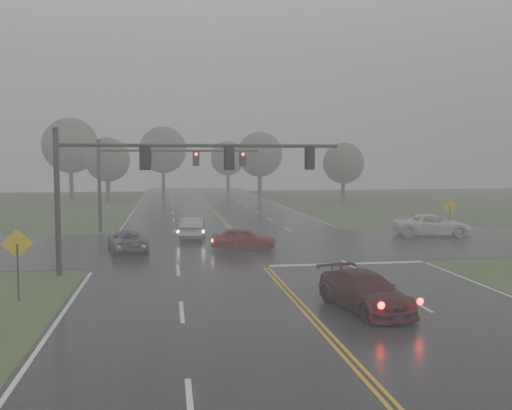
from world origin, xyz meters
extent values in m
plane|color=#31481F|center=(0.00, 0.00, 0.00)|extent=(180.00, 180.00, 0.00)
cube|color=black|center=(0.00, 20.00, 0.00)|extent=(18.00, 160.00, 0.02)
cube|color=black|center=(0.00, 22.00, 0.00)|extent=(120.00, 14.00, 0.02)
cube|color=silver|center=(4.50, 14.40, 0.00)|extent=(8.50, 0.50, 0.01)
imported|color=#370A0F|center=(2.18, 5.22, 0.00)|extent=(2.87, 5.10, 1.40)
imported|color=maroon|center=(-0.35, 20.19, 0.00)|extent=(4.20, 2.23, 1.36)
imported|color=#9A9CA1|center=(-3.26, 25.90, 0.00)|extent=(2.10, 4.80, 1.53)
imported|color=#4C4E52|center=(-7.44, 20.72, 0.00)|extent=(2.89, 4.92, 1.29)
imported|color=white|center=(14.24, 24.64, 0.00)|extent=(6.10, 3.74, 1.58)
cylinder|color=black|center=(-10.20, 13.74, 3.55)|extent=(0.28, 0.28, 7.10)
cylinder|color=black|center=(-10.20, 13.74, 6.31)|extent=(0.18, 0.18, 0.79)
cylinder|color=black|center=(-3.29, 13.74, 6.26)|extent=(13.82, 0.18, 0.18)
cube|color=black|center=(-6.05, 13.74, 5.67)|extent=(0.34, 0.28, 1.04)
cube|color=black|center=(-6.05, 13.90, 5.67)|extent=(0.54, 0.03, 1.23)
cube|color=black|center=(-1.91, 13.74, 5.67)|extent=(0.34, 0.28, 1.04)
cube|color=black|center=(-1.91, 13.90, 5.67)|extent=(0.54, 0.03, 1.23)
cube|color=black|center=(2.24, 13.74, 5.67)|extent=(0.34, 0.28, 1.04)
cube|color=black|center=(2.24, 13.90, 5.67)|extent=(0.54, 0.03, 1.23)
cylinder|color=black|center=(-10.20, 30.65, 3.57)|extent=(0.28, 0.28, 7.15)
cylinder|color=black|center=(-10.20, 30.65, 6.35)|extent=(0.18, 0.18, 0.79)
cylinder|color=black|center=(-3.99, 30.65, 6.30)|extent=(12.41, 0.18, 0.18)
cube|color=black|center=(-6.48, 30.65, 5.71)|extent=(0.34, 0.28, 1.04)
cube|color=black|center=(-6.48, 30.81, 5.71)|extent=(0.55, 0.03, 1.24)
cylinder|color=#FF0C05|center=(-6.48, 30.49, 6.04)|extent=(0.22, 0.06, 0.22)
cube|color=black|center=(-2.75, 30.65, 5.71)|extent=(0.34, 0.28, 1.04)
cube|color=black|center=(-2.75, 30.81, 5.71)|extent=(0.55, 0.03, 1.24)
cylinder|color=#FF0C05|center=(-2.75, 30.49, 6.04)|extent=(0.22, 0.06, 0.22)
cube|color=black|center=(0.97, 30.65, 5.71)|extent=(0.34, 0.28, 1.04)
cube|color=black|center=(0.97, 30.81, 5.71)|extent=(0.55, 0.03, 1.24)
cylinder|color=#FF0C05|center=(0.97, 30.49, 6.04)|extent=(0.22, 0.06, 0.22)
cylinder|color=black|center=(-10.81, 8.65, 1.14)|extent=(0.08, 0.08, 2.28)
cube|color=gold|center=(-10.81, 8.68, 2.28)|extent=(1.18, 0.29, 1.20)
cylinder|color=black|center=(15.23, 23.91, 1.11)|extent=(0.07, 0.07, 2.21)
cube|color=gold|center=(15.23, 23.94, 2.21)|extent=(1.16, 0.09, 1.16)
cylinder|color=#372D24|center=(-12.82, 62.40, 1.65)|extent=(0.55, 0.55, 3.29)
sphere|color=#374930|center=(-12.82, 62.40, 5.67)|extent=(5.85, 5.85, 5.85)
cylinder|color=#372D24|center=(8.52, 69.13, 1.88)|extent=(0.62, 0.62, 3.76)
sphere|color=#374930|center=(8.52, 69.13, 6.47)|extent=(6.68, 6.68, 6.68)
cylinder|color=#372D24|center=(-5.75, 78.13, 2.11)|extent=(0.58, 0.58, 4.22)
sphere|color=#374930|center=(-5.75, 78.13, 7.27)|extent=(7.51, 7.51, 7.51)
cylinder|color=#372D24|center=(17.78, 57.62, 1.51)|extent=(0.52, 0.52, 3.03)
sphere|color=#374930|center=(17.78, 57.62, 5.21)|extent=(5.38, 5.38, 5.38)
cylinder|color=#372D24|center=(-18.82, 70.85, 2.24)|extent=(0.58, 0.58, 4.48)
sphere|color=#374930|center=(-18.82, 70.85, 7.71)|extent=(7.96, 7.96, 7.96)
cylinder|color=#372D24|center=(5.63, 87.23, 1.74)|extent=(0.59, 0.59, 3.47)
sphere|color=#374930|center=(5.63, 87.23, 5.98)|extent=(6.17, 6.17, 6.17)
camera|label=1|loc=(-4.92, -14.58, 5.52)|focal=40.00mm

